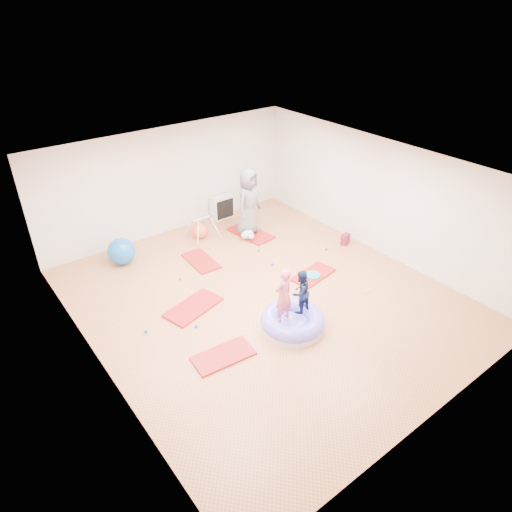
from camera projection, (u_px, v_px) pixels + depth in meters
room at (265, 241)px, 9.01m from camera, size 7.01×8.01×2.81m
gym_mat_front_left at (223, 356)px, 8.18m from camera, size 1.14×0.65×0.05m
gym_mat_mid_left at (193, 307)px, 9.41m from camera, size 1.33×0.90×0.05m
gym_mat_center_back at (201, 261)px, 10.99m from camera, size 0.59×1.11×0.05m
gym_mat_right at (313, 275)px, 10.46m from camera, size 1.13×0.69×0.04m
gym_mat_rear_right at (251, 233)px, 12.19m from camera, size 0.78×1.32×0.05m
inflatable_cushion at (293, 322)px, 8.80m from camera, size 1.24×1.24×0.39m
child_pink at (284, 293)px, 8.32m from camera, size 0.44×0.32×1.12m
child_navy at (301, 290)px, 8.59m from camera, size 0.48×0.40×0.90m
adult_caregiver at (248, 202)px, 11.75m from camera, size 1.01×0.85×1.76m
infant at (248, 235)px, 11.84m from camera, size 0.37×0.37×0.22m
ball_pit_balls at (257, 284)px, 10.11m from camera, size 5.07×2.97×0.07m
exercise_ball_blue at (121, 251)px, 10.78m from camera, size 0.65×0.65×0.65m
exercise_ball_orange at (200, 231)px, 11.93m from camera, size 0.42×0.42×0.42m
infant_play_gym at (202, 224)px, 11.86m from camera, size 0.75×0.71×0.57m
cube_shelf at (222, 207)px, 12.92m from camera, size 0.64×0.31×0.64m
balance_disc at (313, 276)px, 10.40m from camera, size 0.35×0.35×0.08m
backpack at (345, 239)px, 11.68m from camera, size 0.27×0.20×0.28m
yellow_toy at (269, 321)px, 9.04m from camera, size 0.21×0.21×0.03m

